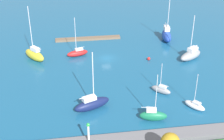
% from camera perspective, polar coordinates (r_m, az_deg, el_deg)
% --- Properties ---
extents(water, '(160.00, 160.00, 0.00)m').
position_cam_1_polar(water, '(84.64, -0.97, 2.13)').
color(water, '#19567F').
rests_on(water, ground).
extents(pier_dock, '(19.89, 2.09, 0.65)m').
position_cam_1_polar(pier_dock, '(97.26, -4.38, 5.73)').
color(pier_dock, brown).
rests_on(pier_dock, ground).
extents(breakwater, '(73.09, 3.09, 1.17)m').
position_cam_1_polar(breakwater, '(55.53, 3.81, -12.54)').
color(breakwater, slate).
rests_on(breakwater, ground).
extents(harbor_beacon, '(0.56, 0.56, 3.73)m').
position_cam_1_polar(harbor_beacon, '(52.96, -4.32, -11.05)').
color(harbor_beacon, silver).
rests_on(harbor_beacon, breakwater).
extents(sailboat_gray_along_channel, '(4.27, 4.18, 7.11)m').
position_cam_1_polar(sailboat_gray_along_channel, '(69.46, 8.93, -3.54)').
color(sailboat_gray_along_channel, gray).
rests_on(sailboat_gray_along_channel, water).
extents(sailboat_navy_lone_north, '(7.93, 4.99, 12.50)m').
position_cam_1_polar(sailboat_navy_lone_north, '(63.19, -3.67, -6.13)').
color(sailboat_navy_lone_north, '#141E4C').
rests_on(sailboat_navy_lone_north, water).
extents(sailboat_red_far_north, '(6.13, 3.29, 11.00)m').
position_cam_1_polar(sailboat_red_far_north, '(86.11, -6.30, 3.14)').
color(sailboat_red_far_north, red).
rests_on(sailboat_red_far_north, water).
extents(sailboat_blue_center_basin, '(3.63, 8.07, 12.87)m').
position_cam_1_polar(sailboat_blue_center_basin, '(97.31, 9.90, 6.30)').
color(sailboat_blue_center_basin, '#2347B2').
rests_on(sailboat_blue_center_basin, water).
extents(sailboat_white_west_end, '(4.00, 4.60, 7.76)m').
position_cam_1_polar(sailboat_white_west_end, '(65.79, 14.84, -6.22)').
color(sailboat_white_west_end, white).
rests_on(sailboat_white_west_end, water).
extents(sailboat_green_by_breakwater, '(5.49, 2.73, 9.91)m').
position_cam_1_polar(sailboat_green_by_breakwater, '(60.63, 7.50, -8.18)').
color(sailboat_green_by_breakwater, '#19724C').
rests_on(sailboat_green_by_breakwater, water).
extents(sailboat_yellow_lone_south, '(6.47, 7.22, 14.60)m').
position_cam_1_polar(sailboat_yellow_lone_south, '(85.58, -13.92, 2.76)').
color(sailboat_yellow_lone_south, yellow).
rests_on(sailboat_yellow_lone_south, water).
extents(sailboat_gray_off_beacon, '(7.95, 6.27, 12.25)m').
position_cam_1_polar(sailboat_gray_off_beacon, '(86.20, 14.15, 2.71)').
color(sailboat_gray_off_beacon, gray).
rests_on(sailboat_gray_off_beacon, water).
extents(mooring_buoy_red, '(0.85, 0.85, 0.85)m').
position_cam_1_polar(mooring_buoy_red, '(84.02, 6.71, 2.05)').
color(mooring_buoy_red, red).
rests_on(mooring_buoy_red, water).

